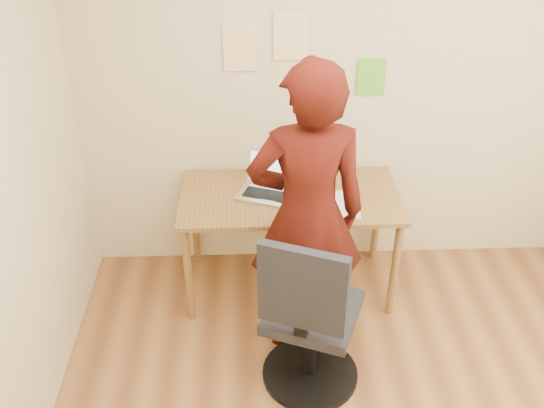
{
  "coord_description": "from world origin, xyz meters",
  "views": [
    {
      "loc": [
        -0.62,
        -1.9,
        2.76
      ],
      "look_at": [
        -0.51,
        0.95,
        0.95
      ],
      "focal_mm": 40.0,
      "sensor_mm": 36.0,
      "label": 1
    }
  ],
  "objects_px": {
    "desk": "(290,207)",
    "laptop": "(267,185)",
    "phone": "(320,212)",
    "person": "(307,216)",
    "office_chair": "(309,325)"
  },
  "relations": [
    {
      "from": "phone",
      "to": "person",
      "type": "distance_m",
      "value": 0.35
    },
    {
      "from": "laptop",
      "to": "person",
      "type": "relative_size",
      "value": 0.23
    },
    {
      "from": "desk",
      "to": "laptop",
      "type": "bearing_deg",
      "value": 160.49
    },
    {
      "from": "person",
      "to": "office_chair",
      "type": "bearing_deg",
      "value": 85.6
    },
    {
      "from": "laptop",
      "to": "person",
      "type": "xyz_separation_m",
      "value": [
        0.2,
        -0.55,
        0.12
      ]
    },
    {
      "from": "desk",
      "to": "office_chair",
      "type": "height_order",
      "value": "office_chair"
    },
    {
      "from": "laptop",
      "to": "phone",
      "type": "height_order",
      "value": "laptop"
    },
    {
      "from": "phone",
      "to": "office_chair",
      "type": "bearing_deg",
      "value": -128.17
    },
    {
      "from": "laptop",
      "to": "phone",
      "type": "xyz_separation_m",
      "value": [
        0.31,
        -0.26,
        -0.05
      ]
    },
    {
      "from": "desk",
      "to": "phone",
      "type": "xyz_separation_m",
      "value": [
        0.17,
        -0.21,
        0.09
      ]
    },
    {
      "from": "laptop",
      "to": "office_chair",
      "type": "relative_size",
      "value": 0.38
    },
    {
      "from": "phone",
      "to": "person",
      "type": "height_order",
      "value": "person"
    },
    {
      "from": "desk",
      "to": "laptop",
      "type": "relative_size",
      "value": 3.42
    },
    {
      "from": "phone",
      "to": "person",
      "type": "relative_size",
      "value": 0.08
    },
    {
      "from": "phone",
      "to": "laptop",
      "type": "bearing_deg",
      "value": 111.62
    }
  ]
}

